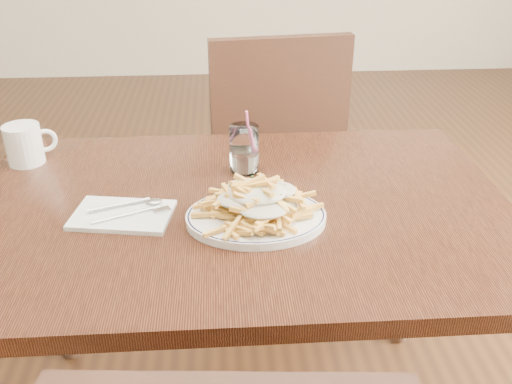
{
  "coord_description": "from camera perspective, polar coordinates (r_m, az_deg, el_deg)",
  "views": [
    {
      "loc": [
        -0.04,
        -1.1,
        1.37
      ],
      "look_at": [
        0.03,
        -0.08,
        0.82
      ],
      "focal_mm": 40.0,
      "sensor_mm": 36.0,
      "label": 1
    }
  ],
  "objects": [
    {
      "name": "napkin",
      "position": [
        1.24,
        -13.2,
        -2.25
      ],
      "size": [
        0.22,
        0.16,
        0.01
      ],
      "primitive_type": "cube",
      "rotation": [
        0.0,
        0.0,
        -0.16
      ],
      "color": "white",
      "rests_on": "table"
    },
    {
      "name": "water_glass",
      "position": [
        1.39,
        -1.19,
        4.06
      ],
      "size": [
        0.07,
        0.07,
        0.16
      ],
      "color": "white",
      "rests_on": "table"
    },
    {
      "name": "coffee_mug",
      "position": [
        1.54,
        -22.1,
        4.46
      ],
      "size": [
        0.12,
        0.09,
        0.1
      ],
      "color": "white",
      "rests_on": "table"
    },
    {
      "name": "chair_far",
      "position": [
        2.01,
        1.65,
        4.28
      ],
      "size": [
        0.5,
        0.5,
        0.97
      ],
      "color": "black",
      "rests_on": "ground"
    },
    {
      "name": "cutlery",
      "position": [
        1.24,
        -13.22,
        -1.8
      ],
      "size": [
        0.18,
        0.13,
        0.01
      ],
      "color": "silver",
      "rests_on": "napkin"
    },
    {
      "name": "loaded_fries",
      "position": [
        1.17,
        -0.0,
        -0.57
      ],
      "size": [
        0.24,
        0.19,
        0.07
      ],
      "color": "gold",
      "rests_on": "fries_plate"
    },
    {
      "name": "fries_plate",
      "position": [
        1.19,
        0.0,
        -2.54
      ],
      "size": [
        0.34,
        0.31,
        0.02
      ],
      "color": "white",
      "rests_on": "table"
    },
    {
      "name": "table",
      "position": [
        1.3,
        -1.59,
        -4.18
      ],
      "size": [
        1.2,
        0.8,
        0.75
      ],
      "color": "black",
      "rests_on": "ground"
    }
  ]
}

